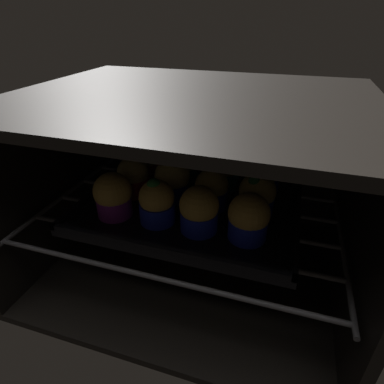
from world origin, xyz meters
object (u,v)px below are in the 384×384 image
(muffin_row0_col1, at_px, (157,202))
(muffin_row2_col3, at_px, (264,175))
(muffin_row1_col2, at_px, (212,189))
(muffin_row2_col0, at_px, (149,160))
(baking_tray, at_px, (192,204))
(muffin_row1_col0, at_px, (133,177))
(muffin_row0_col0, at_px, (113,196))
(muffin_row2_col1, at_px, (184,164))
(muffin_row0_col2, at_px, (199,210))
(muffin_row1_col1, at_px, (172,180))
(muffin_row2_col2, at_px, (225,171))
(muffin_row0_col3, at_px, (249,218))
(muffin_row1_col3, at_px, (257,195))

(muffin_row0_col1, bearing_deg, muffin_row2_col3, 45.06)
(muffin_row1_col2, xyz_separation_m, muffin_row2_col0, (-0.16, 0.08, 0.00))
(muffin_row1_col2, height_order, muffin_row2_col0, muffin_row2_col0)
(baking_tray, bearing_deg, muffin_row1_col0, -178.75)
(muffin_row2_col3, bearing_deg, muffin_row0_col1, -134.94)
(muffin_row0_col0, xyz_separation_m, muffin_row0_col1, (0.08, 0.00, -0.00))
(muffin_row1_col2, distance_m, muffin_row2_col1, 0.12)
(muffin_row1_col2, relative_size, muffin_row2_col0, 0.94)
(muffin_row0_col2, bearing_deg, muffin_row2_col1, 116.48)
(muffin_row0_col2, bearing_deg, muffin_row1_col1, 132.85)
(muffin_row0_col1, relative_size, muffin_row2_col0, 1.06)
(baking_tray, xyz_separation_m, muffin_row2_col1, (-0.04, 0.08, 0.04))
(baking_tray, xyz_separation_m, muffin_row2_col2, (0.04, 0.08, 0.04))
(baking_tray, distance_m, muffin_row0_col0, 0.15)
(baking_tray, distance_m, muffin_row0_col1, 0.10)
(baking_tray, distance_m, muffin_row2_col0, 0.15)
(muffin_row0_col3, xyz_separation_m, muffin_row1_col1, (-0.16, 0.08, 0.00))
(muffin_row1_col0, xyz_separation_m, muffin_row1_col2, (0.16, 0.00, -0.00))
(muffin_row0_col3, distance_m, muffin_row1_col3, 0.08)
(muffin_row1_col2, relative_size, muffin_row2_col3, 0.98)
(muffin_row1_col0, xyz_separation_m, muffin_row1_col3, (0.24, 0.00, 0.00))
(muffin_row2_col1, height_order, muffin_row2_col2, muffin_row2_col1)
(muffin_row1_col3, relative_size, muffin_row2_col2, 1.06)
(muffin_row1_col1, xyz_separation_m, muffin_row2_col1, (-0.00, 0.08, -0.00))
(muffin_row0_col1, distance_m, muffin_row0_col3, 0.16)
(muffin_row0_col3, xyz_separation_m, muffin_row2_col2, (-0.07, 0.16, -0.00))
(muffin_row2_col2, xyz_separation_m, muffin_row2_col3, (0.08, 0.00, 0.00))
(muffin_row0_col0, relative_size, muffin_row1_col0, 1.06)
(muffin_row0_col0, distance_m, muffin_row2_col3, 0.29)
(muffin_row0_col2, xyz_separation_m, muffin_row2_col0, (-0.16, 0.16, -0.00))
(muffin_row1_col2, height_order, muffin_row1_col3, muffin_row1_col3)
(muffin_row0_col0, distance_m, muffin_row2_col2, 0.23)
(muffin_row1_col2, bearing_deg, muffin_row1_col3, -0.51)
(muffin_row2_col0, distance_m, muffin_row2_col2, 0.17)
(muffin_row1_col3, bearing_deg, muffin_row0_col1, -154.48)
(muffin_row0_col0, bearing_deg, muffin_row2_col2, 45.51)
(muffin_row2_col0, distance_m, muffin_row2_col3, 0.25)
(muffin_row0_col2, distance_m, muffin_row1_col2, 0.08)
(muffin_row0_col3, distance_m, muffin_row2_col1, 0.23)
(baking_tray, relative_size, muffin_row2_col2, 5.28)
(muffin_row0_col3, height_order, muffin_row2_col3, muffin_row0_col3)
(muffin_row0_col0, xyz_separation_m, muffin_row2_col3, (0.24, 0.17, -0.00))
(muffin_row0_col3, distance_m, muffin_row2_col0, 0.29)
(muffin_row2_col3, bearing_deg, baking_tray, -145.95)
(muffin_row1_col1, height_order, muffin_row1_col3, muffin_row1_col1)
(muffin_row1_col2, bearing_deg, muffin_row1_col1, 176.38)
(muffin_row1_col1, height_order, muffin_row1_col2, muffin_row1_col1)
(muffin_row0_col0, xyz_separation_m, muffin_row2_col0, (-0.01, 0.16, -0.00))
(muffin_row1_col0, relative_size, muffin_row2_col0, 0.97)
(muffin_row0_col0, bearing_deg, muffin_row1_col2, 27.31)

